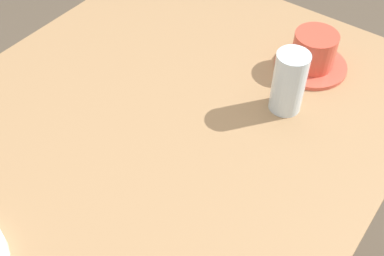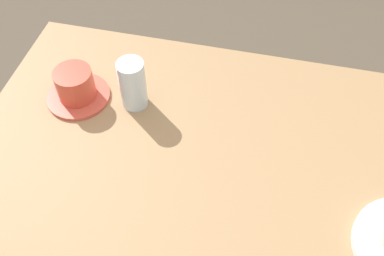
# 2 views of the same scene
# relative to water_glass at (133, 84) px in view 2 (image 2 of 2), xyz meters

# --- Properties ---
(table) EXTENTS (1.09, 0.80, 0.71)m
(table) POSITION_rel_water_glass_xyz_m (0.22, -0.17, -0.17)
(table) COLOR #A07A50
(table) RESTS_ON ground_plane
(water_glass) EXTENTS (0.06, 0.06, 0.12)m
(water_glass) POSITION_rel_water_glass_xyz_m (0.00, 0.00, 0.00)
(water_glass) COLOR silver
(water_glass) RESTS_ON table
(coffee_cup) EXTENTS (0.15, 0.15, 0.08)m
(coffee_cup) POSITION_rel_water_glass_xyz_m (-0.14, -0.01, -0.03)
(coffee_cup) COLOR #D7523E
(coffee_cup) RESTS_ON table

